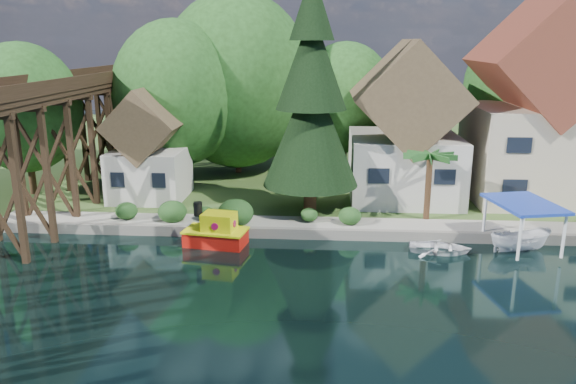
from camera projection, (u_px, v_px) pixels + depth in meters
name	position (u px, v px, depth m)	size (l,w,h in m)	color
ground	(291.00, 298.00, 25.75)	(140.00, 140.00, 0.00)	black
bank	(312.00, 151.00, 58.44)	(140.00, 52.00, 0.50)	#325221
seawall	(367.00, 235.00, 33.11)	(60.00, 0.40, 0.62)	slate
promenade	(399.00, 225.00, 34.17)	(50.00, 2.60, 0.06)	gray
trestle_bridge	(3.00, 156.00, 30.41)	(4.12, 44.18, 9.30)	black
house_left	(405.00, 133.00, 39.35)	(7.64, 8.64, 11.02)	beige
house_center	(536.00, 115.00, 38.90)	(8.65, 9.18, 13.89)	#B8AB90
shed	(149.00, 152.00, 39.46)	(5.09, 5.40, 7.85)	beige
bg_trees	(321.00, 95.00, 44.26)	(49.90, 13.30, 10.57)	#382314
shrubs	(227.00, 211.00, 34.66)	(15.76, 2.47, 1.70)	#174018
conifer	(311.00, 101.00, 35.11)	(6.13, 6.13, 15.10)	#382314
palm_tree	(430.00, 158.00, 34.35)	(4.03, 4.03, 4.53)	#382314
tugboat	(216.00, 232.00, 32.20)	(3.80, 2.48, 2.56)	#BA140C
boat_white_a	(440.00, 246.00, 31.19)	(2.44, 3.41, 0.71)	white
boat_canopy	(522.00, 230.00, 31.16)	(3.87, 4.94, 2.84)	white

